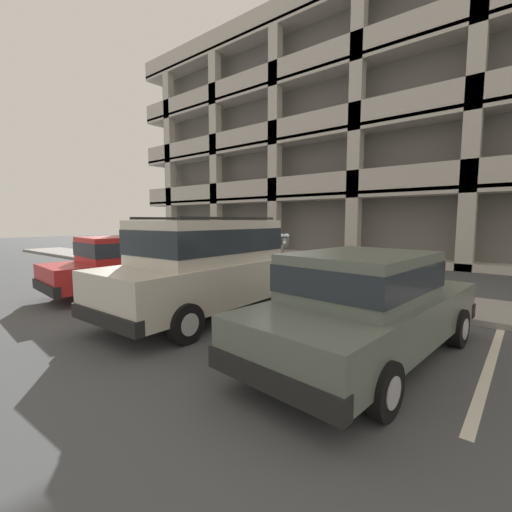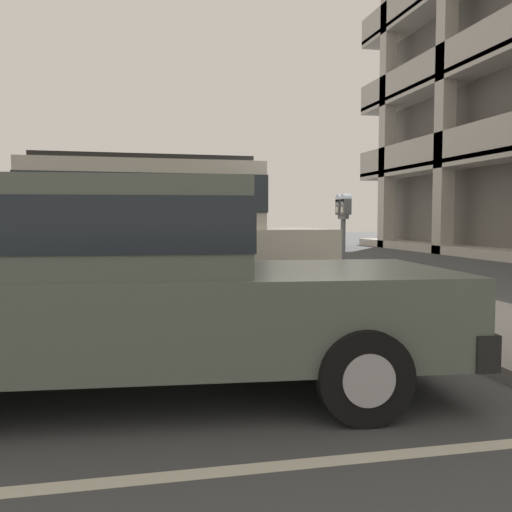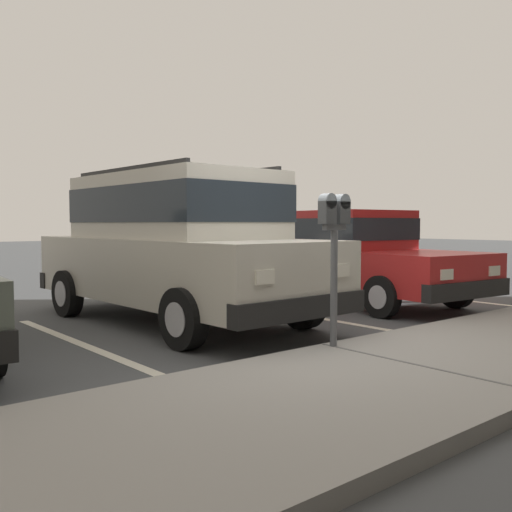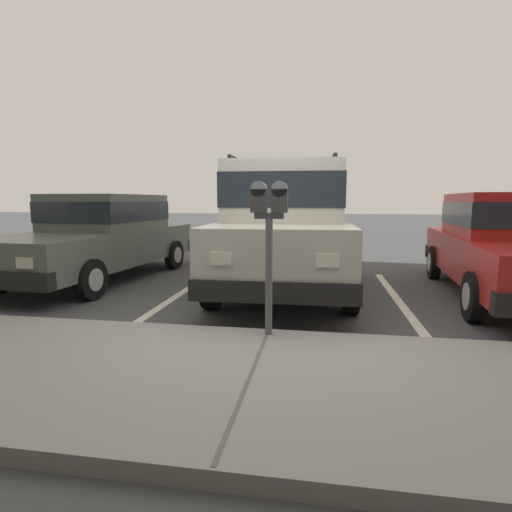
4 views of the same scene
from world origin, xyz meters
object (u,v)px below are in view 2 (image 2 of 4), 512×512
red_sedan (151,242)px  dark_hatchback (131,282)px  silver_suv (145,232)px  parking_meter_near (343,221)px  parking_meter_far (251,224)px

red_sedan → dark_hatchback: 6.76m
silver_suv → parking_meter_near: (-0.07, 2.77, 0.14)m
parking_meter_far → silver_suv: bearing=-23.0°
silver_suv → red_sedan: (-3.34, 0.19, -0.27)m
parking_meter_near → parking_meter_far: parking_meter_far is taller
red_sedan → dark_hatchback: same height
silver_suv → parking_meter_near: size_ratio=3.24×
dark_hatchback → parking_meter_near: bearing=144.5°
silver_suv → red_sedan: silver_suv is taller
silver_suv → parking_meter_far: bearing=155.4°
red_sedan → parking_meter_far: 4.17m
dark_hatchback → parking_meter_far: size_ratio=3.03×
red_sedan → parking_meter_far: (-3.24, 2.60, 0.30)m
red_sedan → parking_meter_near: bearing=43.8°
red_sedan → parking_meter_far: size_ratio=3.04×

